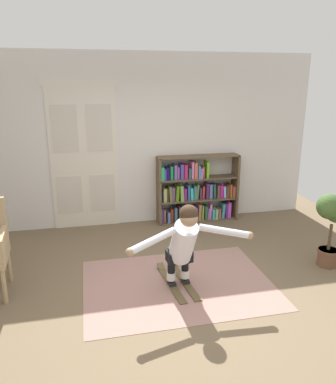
# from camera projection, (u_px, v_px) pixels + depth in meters

# --- Properties ---
(ground_plane) EXTENTS (7.20, 7.20, 0.00)m
(ground_plane) POSITION_uv_depth(u_px,v_px,m) (181.00, 296.00, 4.36)
(ground_plane) COLOR brown
(back_wall) EXTENTS (6.00, 0.10, 2.90)m
(back_wall) POSITION_uv_depth(u_px,v_px,m) (144.00, 141.00, 6.39)
(back_wall) COLOR silver
(back_wall) RESTS_ON ground
(double_door) EXTENTS (1.22, 0.05, 2.45)m
(double_door) POSITION_uv_depth(u_px,v_px,m) (84.00, 156.00, 6.18)
(double_door) COLOR beige
(double_door) RESTS_ON ground
(rug) EXTENTS (2.31, 1.71, 0.01)m
(rug) POSITION_uv_depth(u_px,v_px,m) (178.00, 284.00, 4.63)
(rug) COLOR #9F7469
(rug) RESTS_ON ground
(bookshelf) EXTENTS (1.46, 0.30, 1.19)m
(bookshelf) POSITION_uv_depth(u_px,v_px,m) (194.00, 192.00, 6.63)
(bookshelf) COLOR brown
(bookshelf) RESTS_ON ground
(potted_plant) EXTENTS (0.48, 0.36, 1.01)m
(potted_plant) POSITION_uv_depth(u_px,v_px,m) (334.00, 215.00, 4.95)
(potted_plant) COLOR brown
(potted_plant) RESTS_ON ground
(skis_pair) EXTENTS (0.36, 0.95, 0.07)m
(skis_pair) POSITION_uv_depth(u_px,v_px,m) (177.00, 281.00, 4.66)
(skis_pair) COLOR brown
(skis_pair) RESTS_ON rug
(person_skier) EXTENTS (1.47, 0.67, 1.06)m
(person_skier) POSITION_uv_depth(u_px,v_px,m) (184.00, 241.00, 4.28)
(person_skier) COLOR white
(person_skier) RESTS_ON skis_pair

